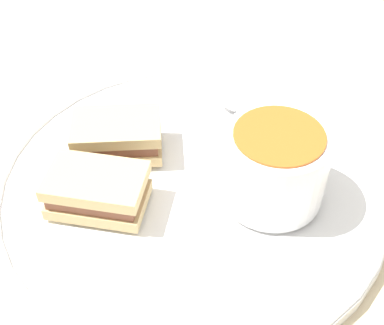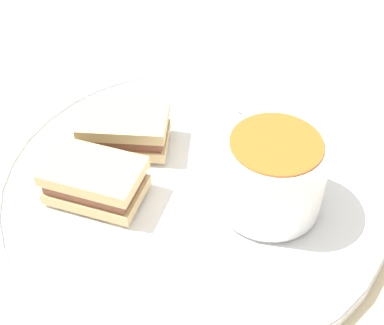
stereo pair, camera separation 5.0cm
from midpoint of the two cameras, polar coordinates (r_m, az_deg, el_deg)
name	(u,v)px [view 2 (the right image)]	position (r m, az deg, el deg)	size (l,w,h in m)	color
ground_plane	(192,192)	(0.53, 2.70, -3.34)	(2.40, 2.40, 0.00)	beige
plate	(192,185)	(0.53, 2.74, -2.55)	(0.38, 0.38, 0.02)	white
soup_bowl	(272,174)	(0.48, 11.53, -1.32)	(0.09, 0.09, 0.07)	white
spoon	(253,111)	(0.60, 8.90, 5.38)	(0.08, 0.09, 0.01)	silver
sandwich_half_near	(125,130)	(0.55, -4.58, 3.41)	(0.10, 0.07, 0.04)	#DBBC7F
sandwich_half_far	(95,180)	(0.50, -7.47, -2.04)	(0.10, 0.09, 0.04)	#DBBC7F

